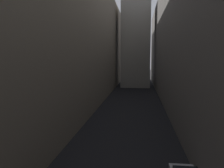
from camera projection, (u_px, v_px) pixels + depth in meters
ground_plane at (131, 108)px, 39.14m from camera, size 264.00×264.00×0.00m
building_block_left at (56, 39)px, 41.43m from camera, size 15.81×108.00×23.49m
building_block_right at (204, 39)px, 38.45m from camera, size 12.52×108.00×22.81m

